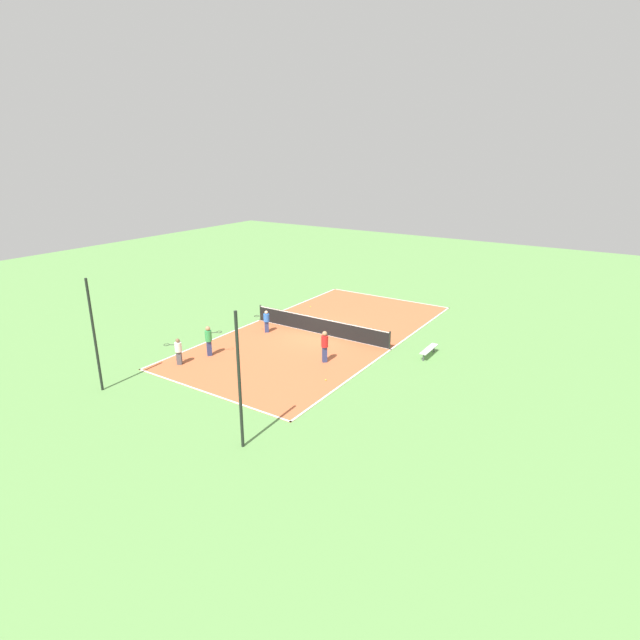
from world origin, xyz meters
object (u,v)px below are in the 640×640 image
player_coach_red (325,344)px  fence_post_back_right (94,336)px  tennis_net (320,325)px  bench (429,350)px  tennis_ball_right_alley (326,380)px  fence_post_back_left (239,382)px  player_far_white (178,350)px  tennis_ball_left_sideline (310,307)px  player_near_blue (266,320)px  player_far_green (209,339)px

player_coach_red → fence_post_back_right: (7.01, 8.48, 1.68)m
tennis_net → bench: bearing=-177.9°
tennis_net → fence_post_back_right: (4.37, 12.06, 2.14)m
tennis_ball_right_alley → fence_post_back_left: bearing=93.9°
player_coach_red → player_far_white: player_coach_red is taller
tennis_ball_right_alley → tennis_ball_left_sideline: size_ratio=1.00×
tennis_ball_left_sideline → player_far_white: bearing=90.2°
bench → tennis_ball_right_alley: bench is taller
bench → tennis_ball_left_sideline: bench is taller
player_coach_red → fence_post_back_right: 11.13m
bench → fence_post_back_right: bearing=-42.6°
player_near_blue → fence_post_back_left: 12.89m
tennis_ball_left_sideline → fence_post_back_left: (-8.02, 16.37, 2.64)m
tennis_ball_right_alley → player_far_green: bearing=6.3°
bench → fence_post_back_right: (11.34, 12.31, 2.31)m
player_far_white → tennis_ball_right_alley: 7.99m
tennis_ball_left_sideline → fence_post_back_right: bearing=87.5°
player_coach_red → fence_post_back_left: (-1.74, 8.48, 1.68)m
bench → player_coach_red: size_ratio=1.06×
player_far_green → tennis_ball_right_alley: bearing=-48.7°
player_far_white → fence_post_back_right: bearing=45.9°
tennis_net → player_far_white: 8.81m
tennis_ball_left_sideline → player_far_green: bearing=92.7°
tennis_ball_right_alley → fence_post_back_right: size_ratio=0.01×
player_far_white → fence_post_back_left: (-7.98, 4.03, 1.86)m
bench → fence_post_back_left: size_ratio=0.34×
player_coach_red → tennis_ball_right_alley: player_coach_red is taller
tennis_net → tennis_ball_right_alley: (-3.93, 5.49, -0.50)m
player_far_white → player_near_blue: bearing=-129.4°
tennis_ball_right_alley → fence_post_back_right: 10.91m
bench → fence_post_back_right: fence_post_back_right is taller
player_coach_red → tennis_ball_left_sideline: bearing=85.3°
player_coach_red → fence_post_back_right: size_ratio=0.32×
player_coach_red → tennis_ball_right_alley: (-1.30, 1.92, -0.96)m
player_far_white → fence_post_back_right: 4.50m
player_coach_red → fence_post_back_left: bearing=-121.6°
player_far_green → fence_post_back_left: (-7.51, 5.78, 1.70)m
tennis_net → player_near_blue: (2.92, 1.60, 0.25)m
bench → fence_post_back_left: bearing=-11.9°
tennis_net → tennis_ball_right_alley: bearing=125.6°
tennis_ball_left_sideline → fence_post_back_right: (0.73, 16.37, 2.64)m
player_near_blue → fence_post_back_left: bearing=88.0°
player_near_blue → tennis_ball_left_sideline: 6.01m
bench → player_near_blue: 10.07m
player_far_green → fence_post_back_left: 9.63m
player_coach_red → fence_post_back_left: size_ratio=0.32×
tennis_ball_left_sideline → bench: bearing=159.1°
tennis_net → bench: (-6.96, -0.26, -0.17)m
player_coach_red → tennis_ball_right_alley: size_ratio=25.53×
tennis_net → player_coach_red: player_coach_red is taller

